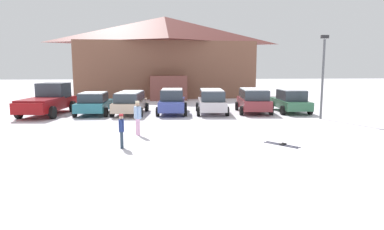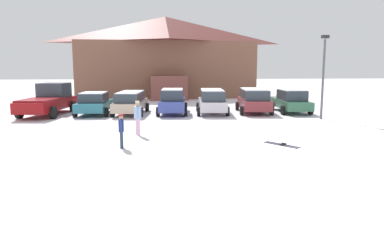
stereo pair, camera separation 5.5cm
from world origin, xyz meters
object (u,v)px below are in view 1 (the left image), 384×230
at_px(parked_maroon_van, 253,100).
at_px(parked_green_coupe, 290,101).
at_px(parked_silver_wagon, 212,101).
at_px(parked_teal_hatchback, 94,103).
at_px(skier_teen_in_navy_coat, 121,129).
at_px(parked_beige_suv, 130,102).
at_px(pair_of_skis, 282,145).
at_px(ski_lodge, 165,56).
at_px(lamp_post, 323,72).
at_px(skier_adult_in_blue_parka, 138,116).
at_px(parked_blue_hatchback, 172,101).
at_px(pickup_truck, 49,100).

bearing_deg(parked_maroon_van, parked_green_coupe, -0.28).
height_order(parked_silver_wagon, parked_green_coupe, parked_silver_wagon).
distance_m(parked_teal_hatchback, skier_teen_in_navy_coat, 10.67).
xyz_separation_m(parked_beige_suv, parked_maroon_van, (8.78, -0.03, 0.07)).
bearing_deg(pair_of_skis, ski_lodge, 100.13).
bearing_deg(lamp_post, skier_adult_in_blue_parka, -159.25).
distance_m(ski_lodge, lamp_post, 21.36).
distance_m(parked_teal_hatchback, parked_green_coupe, 14.01).
distance_m(parked_blue_hatchback, parked_silver_wagon, 2.78).
distance_m(ski_lodge, pair_of_skis, 26.70).
relative_size(parked_beige_suv, pair_of_skis, 3.30).
distance_m(parked_blue_hatchback, lamp_post, 10.12).
xyz_separation_m(parked_beige_suv, pair_of_skis, (7.26, -10.28, -0.84)).
bearing_deg(parked_green_coupe, parked_maroon_van, 179.72).
distance_m(parked_teal_hatchback, parked_blue_hatchback, 5.42).
bearing_deg(pair_of_skis, pickup_truck, 140.61).
bearing_deg(parked_maroon_van, pair_of_skis, -98.43).
relative_size(parked_green_coupe, skier_adult_in_blue_parka, 2.77).
bearing_deg(lamp_post, parked_blue_hatchback, 160.32).
relative_size(parked_teal_hatchback, skier_teen_in_navy_coat, 2.96).
relative_size(parked_teal_hatchback, parked_beige_suv, 0.87).
relative_size(parked_maroon_van, pickup_truck, 0.78).
distance_m(ski_lodge, skier_teen_in_navy_coat, 26.21).
height_order(parked_blue_hatchback, lamp_post, lamp_post).
relative_size(parked_blue_hatchback, pair_of_skis, 3.24).
distance_m(parked_teal_hatchback, parked_beige_suv, 2.48).
distance_m(ski_lodge, parked_teal_hatchback, 16.86).
bearing_deg(parked_silver_wagon, skier_adult_in_blue_parka, -122.15).
relative_size(ski_lodge, lamp_post, 3.75).
bearing_deg(skier_adult_in_blue_parka, parked_blue_hatchback, 75.90).
bearing_deg(parked_teal_hatchback, parked_blue_hatchback, -0.29).
distance_m(parked_maroon_van, pair_of_skis, 10.40).
height_order(ski_lodge, skier_adult_in_blue_parka, ski_lodge).
distance_m(parked_beige_suv, parked_silver_wagon, 5.72).
xyz_separation_m(pickup_truck, lamp_post, (17.86, -3.65, 1.96)).
relative_size(parked_blue_hatchback, parked_silver_wagon, 1.03).
relative_size(parked_teal_hatchback, parked_blue_hatchback, 0.88).
height_order(ski_lodge, parked_maroon_van, ski_lodge).
bearing_deg(skier_teen_in_navy_coat, lamp_post, 30.38).
height_order(skier_teen_in_navy_coat, pair_of_skis, skier_teen_in_navy_coat).
bearing_deg(ski_lodge, parked_teal_hatchback, -108.08).
distance_m(parked_teal_hatchback, parked_silver_wagon, 8.20).
bearing_deg(lamp_post, parked_silver_wagon, 153.91).
relative_size(ski_lodge, skier_adult_in_blue_parka, 11.74).
distance_m(pair_of_skis, lamp_post, 9.02).
bearing_deg(ski_lodge, parked_beige_suv, -99.55).
distance_m(parked_teal_hatchback, parked_maroon_van, 11.26).
xyz_separation_m(parked_maroon_van, pickup_truck, (-14.38, 0.31, 0.06)).
distance_m(ski_lodge, parked_blue_hatchback, 16.08).
bearing_deg(parked_maroon_van, parked_teal_hatchback, 179.90).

